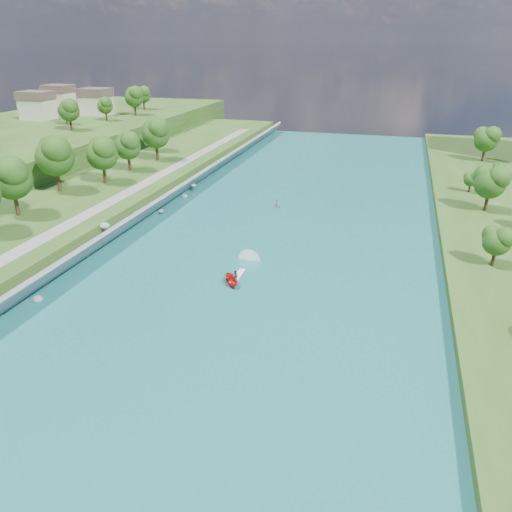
% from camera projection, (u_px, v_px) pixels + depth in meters
% --- Properties ---
extents(ground, '(260.00, 260.00, 0.00)m').
position_uv_depth(ground, '(211.00, 332.00, 59.09)').
color(ground, '#2D5119').
rests_on(ground, ground).
extents(river_water, '(55.00, 240.00, 0.10)m').
position_uv_depth(river_water, '(257.00, 265.00, 76.70)').
color(river_water, '#1C6A67').
rests_on(river_water, ground).
extents(ridge_west, '(60.00, 120.00, 9.00)m').
position_uv_depth(ridge_west, '(76.00, 131.00, 161.82)').
color(ridge_west, '#2D5119').
rests_on(ridge_west, ground).
extents(riprap_bank, '(4.24, 236.00, 4.46)m').
position_uv_depth(riprap_bank, '(103.00, 239.00, 81.63)').
color(riprap_bank, slate).
rests_on(riprap_bank, ground).
extents(riverside_path, '(3.00, 200.00, 0.10)m').
position_uv_depth(riverside_path, '(70.00, 224.00, 83.48)').
color(riverside_path, gray).
rests_on(riverside_path, berm_west).
extents(ridge_houses, '(29.50, 29.50, 8.40)m').
position_uv_depth(ridge_houses, '(64.00, 101.00, 164.27)').
color(ridge_houses, beige).
rests_on(ridge_houses, ridge_west).
extents(trees_west, '(15.90, 147.49, 13.32)m').
position_uv_depth(trees_west, '(22.00, 184.00, 85.28)').
color(trees_west, '#234A13').
rests_on(trees_west, berm_west).
extents(trees_ridge, '(15.41, 51.67, 10.74)m').
position_uv_depth(trees_ridge, '(112.00, 103.00, 154.87)').
color(trees_ridge, '#234A13').
rests_on(trees_ridge, ridge_west).
extents(motorboat, '(3.60, 18.64, 1.96)m').
position_uv_depth(motorboat, '(236.00, 275.00, 71.97)').
color(motorboat, red).
rests_on(motorboat, river_water).
extents(raft, '(2.67, 3.02, 1.47)m').
position_uv_depth(raft, '(277.00, 205.00, 103.27)').
color(raft, '#9A9CA2').
rests_on(raft, river_water).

